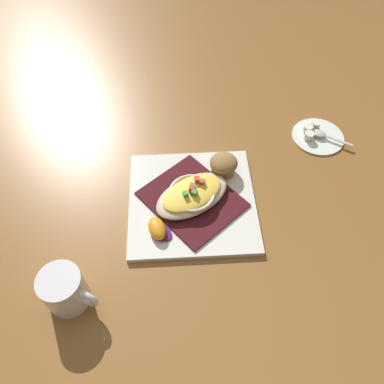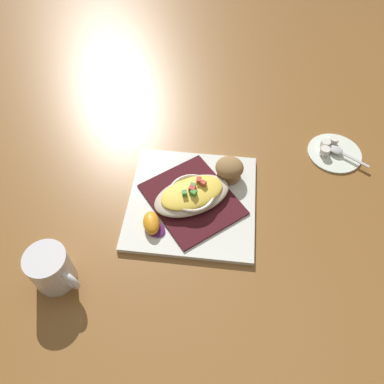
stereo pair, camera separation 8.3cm
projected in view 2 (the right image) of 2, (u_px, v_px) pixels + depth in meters
ground_plane at (192, 203)px, 0.87m from camera, size 2.60×2.60×0.00m
square_plate at (192, 201)px, 0.86m from camera, size 0.32×0.32×0.01m
folded_napkin at (192, 199)px, 0.86m from camera, size 0.27×0.26×0.01m
gratin_dish at (192, 194)px, 0.84m from camera, size 0.20×0.19×0.04m
muffin at (229, 169)px, 0.88m from camera, size 0.07×0.07×0.05m
orange_garnish at (152, 224)px, 0.81m from camera, size 0.07×0.07×0.03m
coffee_mug at (52, 270)px, 0.73m from camera, size 0.11×0.08×0.09m
creamer_saucer at (335, 152)px, 0.96m from camera, size 0.13×0.13×0.01m
spoon at (338, 151)px, 0.95m from camera, size 0.10×0.06×0.01m
creamer_cup_0 at (334, 140)px, 0.96m from camera, size 0.02×0.02×0.02m
creamer_cup_1 at (325, 143)px, 0.96m from camera, size 0.02×0.02×0.02m
creamer_cup_2 at (325, 151)px, 0.94m from camera, size 0.02×0.02×0.02m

